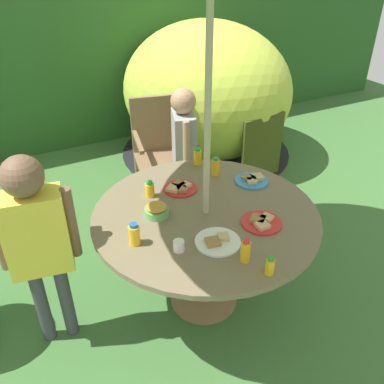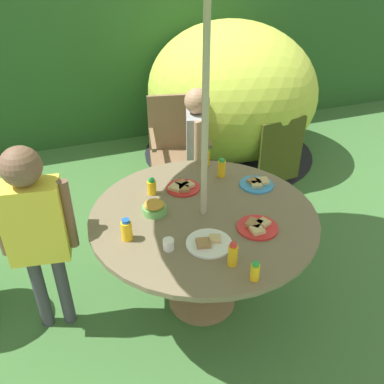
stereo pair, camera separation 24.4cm
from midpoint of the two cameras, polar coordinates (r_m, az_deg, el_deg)
name	(u,v)px [view 1 (the left image)]	position (r m, az deg, el deg)	size (l,w,h in m)	color
ground_plane	(204,300)	(2.88, -0.85, -15.01)	(10.00, 10.00, 0.02)	#3D6B33
hedge_backdrop	(75,60)	(5.12, -17.55, 17.17)	(9.00, 0.70, 1.81)	#285623
garden_table	(205,229)	(2.46, -0.97, -5.28)	(1.34, 1.34, 0.73)	#93704C
wooden_chair	(163,147)	(3.57, -6.13, 6.21)	(0.57, 0.55, 0.97)	brown
dome_tent	(207,91)	(4.48, 0.46, 13.96)	(2.13, 2.13, 1.42)	#B2C63F
child_in_grey_shirt	(184,140)	(3.26, -3.34, 7.28)	(0.25, 0.38, 1.15)	#3F3F47
child_in_yellow_shirt	(36,233)	(2.32, -23.87, -5.39)	(0.42, 0.23, 1.24)	#3F3F47
snack_bowl	(157,210)	(2.37, -7.95, -2.63)	(0.14, 0.14, 0.08)	#66B259
plate_center_back	(180,188)	(2.60, -4.40, 0.51)	(0.22, 0.22, 0.03)	red
plate_mid_left	(261,222)	(2.31, 6.75, -4.31)	(0.23, 0.23, 0.03)	red
plate_front_edge	(218,241)	(2.16, 0.36, -7.05)	(0.25, 0.25, 0.03)	white
plate_far_right	(252,180)	(2.70, 5.87, 1.62)	(0.22, 0.22, 0.03)	#338CD8
juice_bottle_near_left	(270,266)	(1.97, 7.37, -10.39)	(0.04, 0.04, 0.10)	yellow
juice_bottle_near_right	(134,235)	(2.16, -11.36, -5.98)	(0.06, 0.06, 0.13)	yellow
juice_bottle_far_left	(198,157)	(2.88, -1.65, 4.90)	(0.06, 0.06, 0.12)	yellow
juice_bottle_center_front	(245,251)	(2.02, 4.06, -8.39)	(0.05, 0.05, 0.13)	yellow
juice_bottle_mid_right	(216,167)	(2.74, 0.79, 3.49)	(0.05, 0.05, 0.13)	yellow
juice_bottle_back_edge	(150,189)	(2.54, -8.71, 0.28)	(0.06, 0.06, 0.11)	yellow
cup_near	(179,246)	(2.10, -5.22, -7.66)	(0.06, 0.06, 0.06)	white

